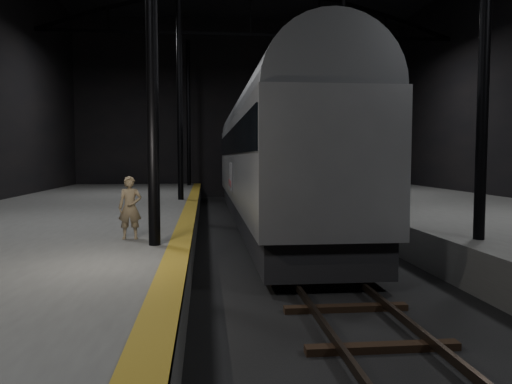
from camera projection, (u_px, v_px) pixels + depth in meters
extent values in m
plane|color=black|center=(292.00, 252.00, 15.52)|extent=(44.00, 44.00, 0.00)
cube|color=#51514E|center=(42.00, 240.00, 14.72)|extent=(9.00, 43.80, 1.00)
cube|color=olive|center=(186.00, 221.00, 15.12)|extent=(0.50, 43.80, 0.01)
cube|color=#3F3328|center=(269.00, 247.00, 15.43)|extent=(0.08, 43.00, 0.14)
cube|color=#3F3328|center=(315.00, 246.00, 15.58)|extent=(0.08, 43.00, 0.14)
cube|color=black|center=(292.00, 250.00, 15.51)|extent=(2.40, 42.00, 0.12)
cylinder|color=black|center=(151.00, 16.00, 10.75)|extent=(0.26, 0.26, 10.00)
cylinder|color=black|center=(485.00, 25.00, 11.51)|extent=(0.26, 0.26, 10.00)
cylinder|color=black|center=(180.00, 90.00, 22.65)|extent=(0.26, 0.26, 10.00)
cylinder|color=black|center=(343.00, 92.00, 23.42)|extent=(0.26, 0.26, 10.00)
cylinder|color=black|center=(188.00, 113.00, 34.56)|extent=(0.26, 0.26, 10.00)
cylinder|color=black|center=(296.00, 114.00, 35.33)|extent=(0.26, 0.26, 10.00)
cube|color=black|center=(251.00, 35.00, 28.71)|extent=(23.60, 0.15, 0.18)
cube|color=#9DA0A5|center=(268.00, 161.00, 21.10)|extent=(3.19, 21.99, 3.30)
cube|color=black|center=(268.00, 209.00, 21.25)|extent=(2.91, 21.55, 0.93)
cube|color=black|center=(268.00, 142.00, 21.05)|extent=(3.25, 21.66, 0.99)
cylinder|color=slate|center=(269.00, 121.00, 20.99)|extent=(3.12, 21.77, 3.12)
cube|color=black|center=(304.00, 253.00, 13.64)|extent=(1.98, 2.42, 0.38)
cube|color=black|center=(252.00, 202.00, 28.91)|extent=(1.98, 2.42, 0.38)
cube|color=silver|center=(232.00, 177.00, 19.90)|extent=(0.04, 0.82, 1.15)
cube|color=silver|center=(230.00, 176.00, 21.20)|extent=(0.04, 0.82, 1.15)
cylinder|color=#A9141D|center=(231.00, 184.00, 20.11)|extent=(0.03, 0.29, 0.29)
cylinder|color=#A9141D|center=(229.00, 182.00, 21.42)|extent=(0.03, 0.29, 0.29)
imported|color=#8E7857|center=(130.00, 208.00, 11.87)|extent=(0.55, 0.37, 1.50)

